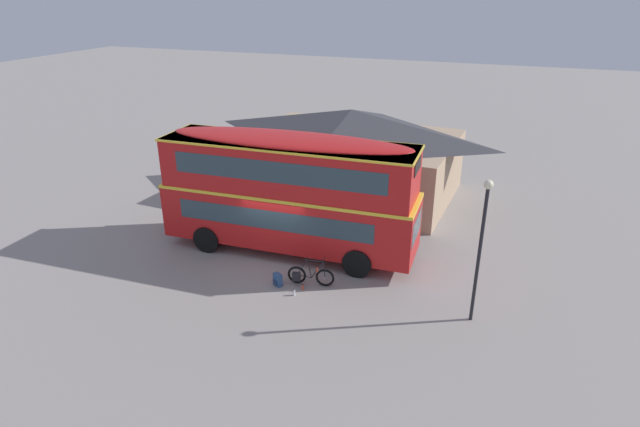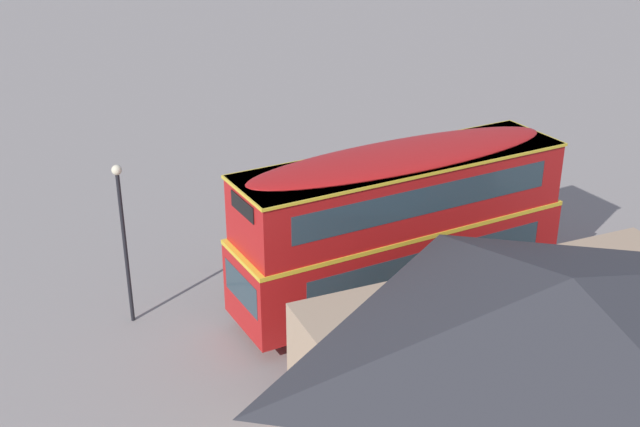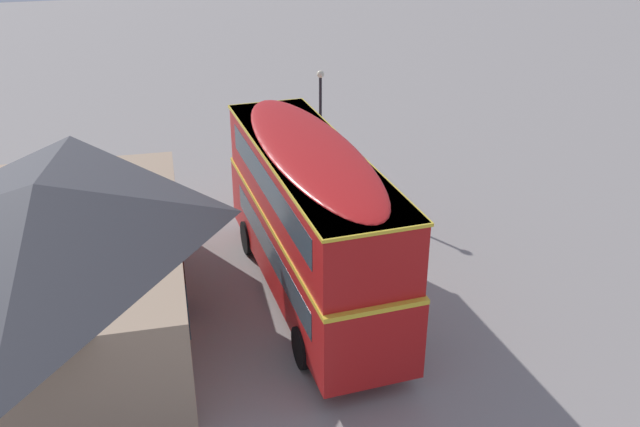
{
  "view_description": "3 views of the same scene",
  "coord_description": "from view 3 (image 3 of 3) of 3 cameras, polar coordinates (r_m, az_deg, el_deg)",
  "views": [
    {
      "loc": [
        8.05,
        -16.6,
        9.94
      ],
      "look_at": [
        1.61,
        0.35,
        2.06
      ],
      "focal_mm": 29.73,
      "sensor_mm": 36.0,
      "label": 1
    },
    {
      "loc": [
        11.63,
        18.9,
        12.51
      ],
      "look_at": [
        1.58,
        -1.35,
        2.24
      ],
      "focal_mm": 45.86,
      "sensor_mm": 36.0,
      "label": 2
    },
    {
      "loc": [
        -16.86,
        5.38,
        11.21
      ],
      "look_at": [
        1.69,
        0.15,
        1.85
      ],
      "focal_mm": 39.0,
      "sensor_mm": 36.0,
      "label": 3
    }
  ],
  "objects": [
    {
      "name": "water_bottle_red_squeeze",
      "position": [
        22.82,
        4.58,
        -3.33
      ],
      "size": [
        0.07,
        0.07,
        0.21
      ],
      "color": "#D84C33",
      "rests_on": "ground"
    },
    {
      "name": "street_lamp",
      "position": [
        26.64,
        0.03,
        7.82
      ],
      "size": [
        0.28,
        0.28,
        4.78
      ],
      "color": "black",
      "rests_on": "ground"
    },
    {
      "name": "double_decker_bus",
      "position": [
        19.54,
        -0.82,
        -0.1
      ],
      "size": [
        10.15,
        2.95,
        4.79
      ],
      "color": "black",
      "rests_on": "ground"
    },
    {
      "name": "ground_plane",
      "position": [
        20.95,
        1.66,
        -6.45
      ],
      "size": [
        120.0,
        120.0,
        0.0
      ],
      "primitive_type": "plane",
      "color": "gray"
    },
    {
      "name": "touring_bicycle",
      "position": [
        22.64,
        3.59,
        -2.74
      ],
      "size": [
        1.7,
        0.63,
        1.06
      ],
      "color": "black",
      "rests_on": "ground"
    },
    {
      "name": "pub_building",
      "position": [
        19.6,
        -21.44,
        -3.42
      ],
      "size": [
        10.88,
        7.84,
        4.32
      ],
      "color": "tan",
      "rests_on": "ground"
    },
    {
      "name": "backpack_on_ground",
      "position": [
        21.99,
        5.56,
        -4.07
      ],
      "size": [
        0.39,
        0.35,
        0.52
      ],
      "color": "#2D4C7A",
      "rests_on": "ground"
    },
    {
      "name": "water_bottle_clear_plastic",
      "position": [
        22.85,
        5.77,
        -3.29
      ],
      "size": [
        0.08,
        0.08,
        0.24
      ],
      "color": "silver",
      "rests_on": "ground"
    }
  ]
}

